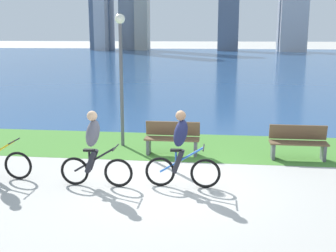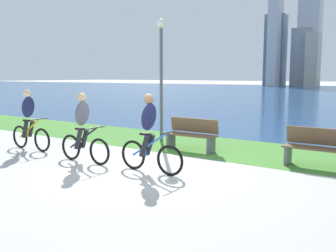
{
  "view_description": "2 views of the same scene",
  "coord_description": "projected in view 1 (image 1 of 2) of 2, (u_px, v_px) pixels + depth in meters",
  "views": [
    {
      "loc": [
        0.97,
        -8.93,
        3.31
      ],
      "look_at": [
        -0.15,
        0.45,
        1.23
      ],
      "focal_mm": 45.8,
      "sensor_mm": 36.0,
      "label": 1
    },
    {
      "loc": [
        4.92,
        -6.29,
        2.06
      ],
      "look_at": [
        0.16,
        0.64,
        0.92
      ],
      "focal_mm": 39.43,
      "sensor_mm": 36.0,
      "label": 2
    }
  ],
  "objects": [
    {
      "name": "cyclist_trailing",
      "position": [
        94.0,
        149.0,
        9.25
      ],
      "size": [
        1.62,
        0.52,
        1.68
      ],
      "color": "black",
      "rests_on": "ground"
    },
    {
      "name": "bench_far_along_path",
      "position": [
        172.0,
        138.0,
        11.78
      ],
      "size": [
        1.5,
        0.47,
        0.9
      ],
      "color": "brown",
      "rests_on": "ground"
    },
    {
      "name": "lamppost_tall",
      "position": [
        121.0,
        61.0,
        12.25
      ],
      "size": [
        0.28,
        0.28,
        3.81
      ],
      "color": "#595960",
      "rests_on": "ground"
    },
    {
      "name": "ground_plane",
      "position": [
        173.0,
        185.0,
        9.49
      ],
      "size": [
        300.0,
        300.0,
        0.0
      ],
      "primitive_type": "plane",
      "color": "#B2AFA8"
    },
    {
      "name": "cyclist_lead",
      "position": [
        181.0,
        150.0,
        9.18
      ],
      "size": [
        1.64,
        0.52,
        1.7
      ],
      "color": "black",
      "rests_on": "ground"
    },
    {
      "name": "bench_near_path",
      "position": [
        298.0,
        142.0,
        11.34
      ],
      "size": [
        1.5,
        0.47,
        0.9
      ],
      "color": "brown",
      "rests_on": "ground"
    },
    {
      "name": "grass_strip_bayside",
      "position": [
        185.0,
        146.0,
        12.67
      ],
      "size": [
        120.0,
        3.15,
        0.01
      ],
      "primitive_type": "cube",
      "color": "#478433",
      "rests_on": "ground"
    },
    {
      "name": "bay_water_surface",
      "position": [
        211.0,
        61.0,
        50.27
      ],
      "size": [
        300.0,
        74.39,
        0.0
      ],
      "primitive_type": "cube",
      "color": "navy",
      "rests_on": "ground"
    }
  ]
}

